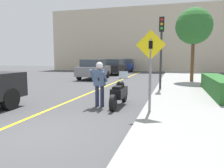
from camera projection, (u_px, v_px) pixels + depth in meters
name	position (u px, v px, depth m)	size (l,w,h in m)	color
ground_plane	(19.00, 133.00, 5.26)	(80.00, 80.00, 0.00)	#424244
sidewalk_curb	(209.00, 107.00, 7.78)	(4.40, 44.00, 0.11)	gray
road_center_line	(89.00, 93.00, 11.16)	(0.12, 36.00, 0.01)	yellow
building_backdrop	(147.00, 39.00, 29.59)	(28.00, 1.20, 8.68)	beige
motorcycle	(119.00, 93.00, 8.18)	(0.62, 2.31, 1.27)	black
person_biker	(99.00, 80.00, 8.02)	(0.59, 0.46, 1.65)	#282D4C
crossing_sign	(150.00, 63.00, 6.69)	(0.91, 0.08, 2.54)	slate
traffic_light	(161.00, 40.00, 11.70)	(0.26, 0.30, 3.85)	#2D2D30
hedge_row	(218.00, 85.00, 10.27)	(0.90, 5.54, 0.81)	#286028
street_tree	(194.00, 26.00, 15.46)	(2.55, 2.55, 5.22)	brown
parked_car_grey	(94.00, 69.00, 18.84)	(1.88, 4.20, 1.68)	black
parked_car_black	(115.00, 67.00, 23.88)	(1.88, 4.20, 1.68)	black
parked_car_blue	(127.00, 65.00, 29.97)	(1.88, 4.20, 1.68)	black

